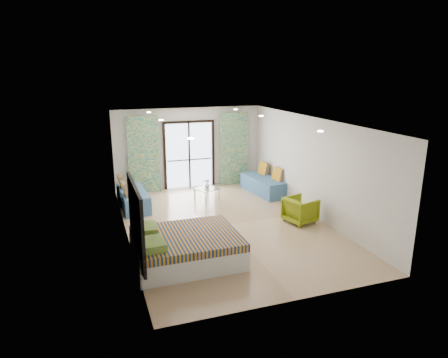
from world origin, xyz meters
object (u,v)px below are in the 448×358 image
object	(u,v)px
daybed_left	(133,198)
coffee_table	(207,190)
armchair	(300,209)
bed	(185,247)
daybed_right	(264,184)

from	to	relation	value
daybed_left	coffee_table	bearing A→B (deg)	-6.20
daybed_left	armchair	bearing A→B (deg)	-36.09
bed	daybed_left	xyz separation A→B (m)	(-0.64, 3.85, -0.03)
bed	daybed_right	xyz separation A→B (m)	(3.60, 3.89, -0.03)
coffee_table	armchair	distance (m)	3.11
bed	coffee_table	bearing A→B (deg)	66.81
daybed_left	daybed_right	size ratio (longest dim) A/B	0.97
coffee_table	bed	bearing A→B (deg)	-113.19
bed	armchair	size ratio (longest dim) A/B	2.91
daybed_left	armchair	size ratio (longest dim) A/B	2.52
daybed_left	bed	bearing A→B (deg)	-83.35
daybed_left	daybed_right	distance (m)	4.23
bed	armchair	xyz separation A→B (m)	(3.41, 1.19, 0.06)
daybed_left	armchair	xyz separation A→B (m)	(4.04, -2.66, 0.09)
daybed_right	coffee_table	xyz separation A→B (m)	(-2.01, -0.18, 0.07)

